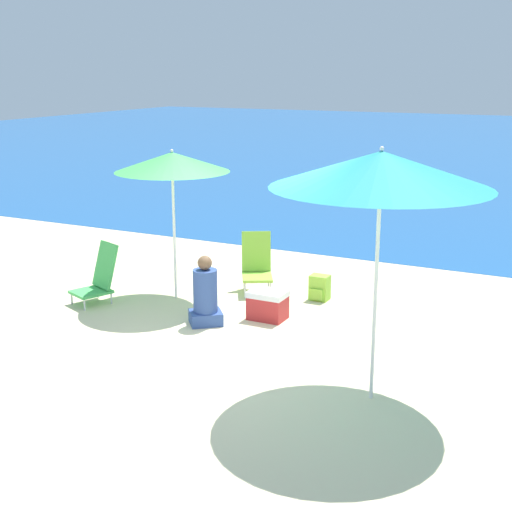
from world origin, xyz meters
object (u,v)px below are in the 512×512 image
at_px(beach_umbrella_teal, 381,170).
at_px(backpack_lime, 320,288).
at_px(beach_chair_lime, 257,264).
at_px(cooler_box, 268,305).
at_px(person_seated_near, 205,296).
at_px(beach_umbrella_green, 172,162).
at_px(beach_chair_green, 99,277).

distance_m(beach_umbrella_teal, backpack_lime, 3.63).
relative_size(beach_chair_lime, cooler_box, 1.78).
height_order(beach_umbrella_teal, person_seated_near, beach_umbrella_teal).
distance_m(beach_umbrella_green, backpack_lime, 2.60).
bearing_deg(person_seated_near, cooler_box, 89.76).
xyz_separation_m(beach_umbrella_teal, beach_umbrella_green, (-3.36, 1.79, -0.33)).
bearing_deg(cooler_box, beach_umbrella_teal, -40.24).
xyz_separation_m(beach_umbrella_green, beach_chair_green, (-0.81, -0.63, -1.52)).
distance_m(beach_chair_green, beach_chair_lime, 2.18).
xyz_separation_m(beach_chair_green, person_seated_near, (1.71, -0.10, 0.01)).
bearing_deg(beach_umbrella_teal, beach_chair_lime, 134.23).
bearing_deg(beach_chair_green, beach_umbrella_teal, 6.13).
height_order(beach_umbrella_green, backpack_lime, beach_umbrella_green).
bearing_deg(beach_umbrella_green, person_seated_near, -38.85).
bearing_deg(beach_chair_green, beach_umbrella_green, 59.46).
bearing_deg(backpack_lime, beach_chair_lime, -179.97).
distance_m(beach_chair_lime, cooler_box, 1.22).
xyz_separation_m(beach_chair_green, cooler_box, (2.32, 0.40, -0.17)).
bearing_deg(person_seated_near, beach_chair_green, -133.05).
relative_size(beach_umbrella_green, backpack_lime, 5.91).
distance_m(beach_chair_lime, person_seated_near, 1.51).
bearing_deg(backpack_lime, beach_chair_green, -151.61).
distance_m(beach_umbrella_teal, beach_chair_green, 4.71).
height_order(beach_umbrella_green, beach_chair_green, beach_umbrella_green).
relative_size(beach_chair_lime, person_seated_near, 0.95).
bearing_deg(beach_chair_lime, backpack_lime, -29.10).
distance_m(beach_umbrella_green, beach_chair_lime, 1.88).
bearing_deg(person_seated_near, beach_umbrella_teal, 26.82).
distance_m(backpack_lime, cooler_box, 1.06).
height_order(beach_umbrella_teal, beach_chair_lime, beach_umbrella_teal).
bearing_deg(backpack_lime, beach_umbrella_green, -156.46).
relative_size(beach_umbrella_green, beach_chair_lime, 2.47).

